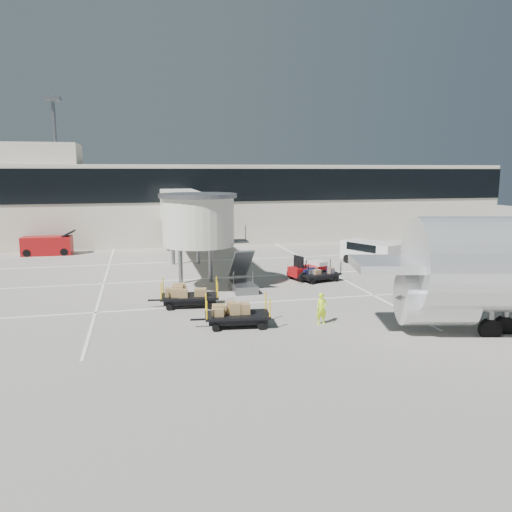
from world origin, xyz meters
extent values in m
plane|color=#B2AB9F|center=(0.00, 0.00, 0.00)|extent=(140.00, 140.00, 0.00)
cube|color=white|center=(0.00, 2.00, 0.01)|extent=(40.00, 0.15, 0.02)
cube|color=white|center=(0.00, 9.00, 0.01)|extent=(40.00, 0.15, 0.02)
cube|color=white|center=(0.00, 16.00, 0.01)|extent=(40.00, 0.15, 0.02)
cube|color=white|center=(6.00, 10.00, 0.01)|extent=(0.15, 30.00, 0.02)
cube|color=white|center=(-10.00, 10.00, 0.01)|extent=(0.15, 30.00, 0.02)
cube|color=beige|center=(0.00, 30.00, 4.00)|extent=(64.00, 12.00, 8.00)
cube|color=black|center=(0.00, 23.95, 6.00)|extent=(64.00, 0.12, 3.20)
cube|color=beige|center=(-18.00, 28.00, 9.00)|extent=(10.00, 6.00, 2.00)
cylinder|color=slate|center=(-16.00, 34.00, 7.50)|extent=(0.36, 0.36, 15.00)
cube|color=slate|center=(-16.00, 34.00, 15.00)|extent=(1.60, 1.60, 0.40)
cube|color=silver|center=(-4.00, 15.00, 4.30)|extent=(3.00, 18.00, 2.80)
cylinder|color=silver|center=(-4.00, 6.00, 4.30)|extent=(4.40, 4.40, 3.00)
cylinder|color=slate|center=(-4.00, 6.00, 5.90)|extent=(4.80, 4.80, 0.25)
cylinder|color=slate|center=(-5.00, 8.00, 1.45)|extent=(0.28, 0.28, 2.90)
cylinder|color=slate|center=(-3.00, 8.00, 1.45)|extent=(0.28, 0.28, 2.90)
cylinder|color=slate|center=(-5.00, 15.00, 1.45)|extent=(0.28, 0.28, 2.90)
cylinder|color=slate|center=(-3.00, 15.00, 1.45)|extent=(0.28, 0.28, 2.90)
cylinder|color=slate|center=(-5.00, 22.00, 1.45)|extent=(0.28, 0.28, 2.90)
cylinder|color=slate|center=(-3.00, 22.00, 1.45)|extent=(0.28, 0.28, 2.90)
cube|color=slate|center=(-1.40, 5.00, 0.25)|extent=(1.40, 2.60, 0.50)
cube|color=slate|center=(-1.40, 5.60, 1.60)|extent=(1.20, 2.60, 2.06)
cube|color=slate|center=(-1.40, 7.00, 2.85)|extent=(1.40, 1.20, 0.12)
cube|color=maroon|center=(3.63, 7.32, 0.58)|extent=(2.77, 1.88, 0.63)
cube|color=silver|center=(4.54, 7.59, 1.00)|extent=(1.04, 1.32, 0.37)
cube|color=black|center=(2.93, 7.11, 1.21)|extent=(0.42, 1.05, 0.95)
cylinder|color=black|center=(3.02, 6.43, 0.34)|extent=(0.72, 0.44, 0.67)
cylinder|color=black|center=(2.63, 7.74, 0.34)|extent=(0.72, 0.44, 0.67)
cylinder|color=black|center=(4.64, 6.90, 0.34)|extent=(0.72, 0.44, 0.67)
cylinder|color=black|center=(4.25, 8.22, 0.34)|extent=(0.72, 0.44, 0.67)
cube|color=black|center=(4.19, 6.42, 0.50)|extent=(2.96, 1.97, 0.11)
cube|color=black|center=(4.19, 6.42, 0.33)|extent=(2.65, 1.71, 0.23)
cube|color=black|center=(2.56, 6.01, 0.36)|extent=(0.63, 0.22, 0.07)
cylinder|color=black|center=(3.41, 5.60, 0.15)|extent=(0.33, 0.20, 0.31)
cylinder|color=black|center=(3.12, 6.78, 0.15)|extent=(0.33, 0.20, 0.31)
cylinder|color=black|center=(5.26, 6.05, 0.15)|extent=(0.33, 0.20, 0.31)
cylinder|color=black|center=(4.96, 7.24, 0.15)|extent=(0.33, 0.20, 0.31)
cylinder|color=black|center=(3.07, 5.51, 0.91)|extent=(0.06, 0.06, 0.81)
cylinder|color=black|center=(2.78, 6.70, 0.91)|extent=(0.06, 0.06, 0.81)
cylinder|color=black|center=(5.60, 6.14, 0.91)|extent=(0.06, 0.06, 0.81)
cylinder|color=black|center=(5.31, 7.33, 0.91)|extent=(0.06, 0.06, 0.81)
cube|color=#151441|center=(3.75, 6.09, 0.68)|extent=(0.54, 0.42, 0.25)
cube|color=#916B4F|center=(4.26, 6.86, 0.75)|extent=(0.43, 0.39, 0.40)
cube|color=maroon|center=(3.78, 6.47, 0.71)|extent=(0.43, 0.37, 0.32)
cube|color=#151441|center=(4.84, 6.30, 0.70)|extent=(0.44, 0.41, 0.29)
cube|color=#4C4C51|center=(4.49, 6.78, 0.75)|extent=(0.41, 0.43, 0.39)
cube|color=#916B4F|center=(4.28, 6.80, 0.71)|extent=(0.54, 0.40, 0.31)
cube|color=#916B4F|center=(4.04, 6.39, 0.75)|extent=(0.48, 0.41, 0.39)
cube|color=#4C4C51|center=(4.14, 6.06, 0.75)|extent=(0.40, 0.41, 0.40)
cube|color=#916B4F|center=(3.85, 6.00, 0.68)|extent=(0.47, 0.41, 0.25)
cube|color=maroon|center=(3.57, 6.18, 0.69)|extent=(0.42, 0.32, 0.28)
cube|color=black|center=(-3.16, -2.04, 0.56)|extent=(3.22, 1.87, 0.12)
cube|color=black|center=(-3.16, -2.04, 0.38)|extent=(2.89, 1.60, 0.26)
cube|color=black|center=(-5.04, -1.83, 0.41)|extent=(0.72, 0.16, 0.08)
cylinder|color=black|center=(-4.31, -2.61, 0.17)|extent=(0.36, 0.18, 0.35)
cylinder|color=black|center=(-4.15, -1.24, 0.17)|extent=(0.36, 0.18, 0.35)
cylinder|color=black|center=(-2.17, -2.85, 0.17)|extent=(0.36, 0.18, 0.35)
cylinder|color=black|center=(-2.02, -1.47, 0.17)|extent=(0.36, 0.18, 0.35)
cylinder|color=yellow|center=(-4.70, -2.57, 1.02)|extent=(0.07, 0.07, 0.92)
cylinder|color=yellow|center=(-4.55, -1.19, 1.02)|extent=(0.07, 0.07, 0.92)
cylinder|color=yellow|center=(-1.77, -2.89, 1.02)|extent=(0.07, 0.07, 0.92)
cylinder|color=yellow|center=(-1.62, -1.52, 1.02)|extent=(0.07, 0.07, 0.92)
cube|color=olive|center=(-2.92, -2.14, 0.89)|extent=(0.65, 0.62, 0.54)
cube|color=olive|center=(-2.10, -1.88, 0.82)|extent=(0.59, 0.43, 0.39)
cube|color=olive|center=(-3.10, -1.97, 0.81)|extent=(0.70, 0.51, 0.36)
cube|color=olive|center=(-3.65, -1.52, 0.89)|extent=(0.67, 0.48, 0.53)
cube|color=olive|center=(-2.39, -1.77, 0.82)|extent=(0.50, 0.44, 0.39)
cube|color=olive|center=(-2.67, -1.89, 0.88)|extent=(0.46, 0.47, 0.50)
cube|color=black|center=(-5.01, 2.07, 0.57)|extent=(3.29, 1.93, 0.12)
cube|color=black|center=(-5.01, 2.07, 0.38)|extent=(2.95, 1.66, 0.26)
cube|color=black|center=(-6.92, 2.30, 0.42)|extent=(0.73, 0.17, 0.08)
cylinder|color=black|center=(-6.18, 1.50, 0.18)|extent=(0.37, 0.19, 0.35)
cylinder|color=black|center=(-6.01, 2.90, 0.18)|extent=(0.37, 0.19, 0.35)
cylinder|color=black|center=(-4.01, 1.24, 0.18)|extent=(0.37, 0.19, 0.35)
cylinder|color=black|center=(-3.84, 2.63, 0.18)|extent=(0.37, 0.19, 0.35)
cylinder|color=yellow|center=(-6.58, 1.55, 1.04)|extent=(0.07, 0.07, 0.94)
cylinder|color=yellow|center=(-6.41, 2.95, 1.04)|extent=(0.07, 0.07, 0.94)
cylinder|color=yellow|center=(-3.61, 1.19, 1.04)|extent=(0.07, 0.07, 0.94)
cylinder|color=yellow|center=(-3.44, 2.59, 1.04)|extent=(0.07, 0.07, 0.94)
cube|color=olive|center=(-5.57, 1.90, 0.86)|extent=(0.63, 0.58, 0.46)
cube|color=olive|center=(-5.85, 1.87, 0.84)|extent=(0.65, 0.49, 0.41)
cube|color=olive|center=(-6.14, 1.98, 0.91)|extent=(0.65, 0.49, 0.55)
cube|color=olive|center=(-5.49, 2.12, 0.91)|extent=(0.49, 0.44, 0.54)
cube|color=olive|center=(-5.43, 1.90, 0.85)|extent=(0.67, 0.51, 0.43)
cube|color=olive|center=(-4.26, 1.92, 0.90)|extent=(0.50, 0.49, 0.54)
cube|color=olive|center=(-5.01, 2.38, 0.90)|extent=(0.66, 0.53, 0.53)
cube|color=olive|center=(-4.05, 2.24, 0.82)|extent=(0.46, 0.42, 0.37)
imported|color=#C9FA1A|center=(0.91, -2.60, 0.78)|extent=(0.60, 0.43, 1.55)
cube|color=silver|center=(10.34, 11.34, 1.05)|extent=(3.74, 5.16, 1.54)
cube|color=silver|center=(9.46, 13.29, 0.75)|extent=(1.90, 1.26, 0.90)
cube|color=black|center=(10.26, 11.53, 1.44)|extent=(3.02, 3.53, 0.62)
cylinder|color=black|center=(10.14, 9.50, 0.34)|extent=(0.50, 0.72, 0.68)
cylinder|color=black|center=(11.86, 10.28, 0.34)|extent=(0.50, 0.72, 0.68)
cylinder|color=black|center=(8.82, 12.40, 0.34)|extent=(0.50, 0.72, 0.68)
cylinder|color=black|center=(10.55, 13.19, 0.34)|extent=(0.50, 0.72, 0.68)
cube|color=maroon|center=(-15.59, 22.26, 0.82)|extent=(4.23, 1.89, 1.65)
cube|color=black|center=(-13.72, 22.20, 1.87)|extent=(1.10, 1.57, 0.58)
cylinder|color=black|center=(-17.16, 21.55, 0.33)|extent=(0.67, 0.30, 0.66)
cylinder|color=black|center=(-17.11, 23.08, 0.33)|extent=(0.67, 0.30, 0.66)
cylinder|color=black|center=(-14.08, 21.45, 0.33)|extent=(0.67, 0.30, 0.66)
cylinder|color=black|center=(-14.03, 22.98, 0.33)|extent=(0.67, 0.30, 0.66)
cube|color=silver|center=(7.04, -5.51, 3.24)|extent=(11.21, 5.49, 0.38)
cylinder|color=silver|center=(5.46, -5.13, 1.67)|extent=(3.74, 3.18, 2.48)
cube|color=silver|center=(5.46, -5.13, 2.65)|extent=(0.90, 0.47, 1.19)
cylinder|color=slate|center=(8.61, -5.90, 0.59)|extent=(0.32, 0.32, 1.19)
cylinder|color=black|center=(8.61, -5.90, 0.32)|extent=(1.03, 0.57, 0.97)
cylinder|color=slate|center=(7.67, -6.11, 0.86)|extent=(0.30, 0.30, 1.73)
cylinder|color=black|center=(7.67, -6.11, 0.32)|extent=(1.03, 0.57, 0.97)
camera|label=1|loc=(-7.63, -24.72, 7.39)|focal=35.00mm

